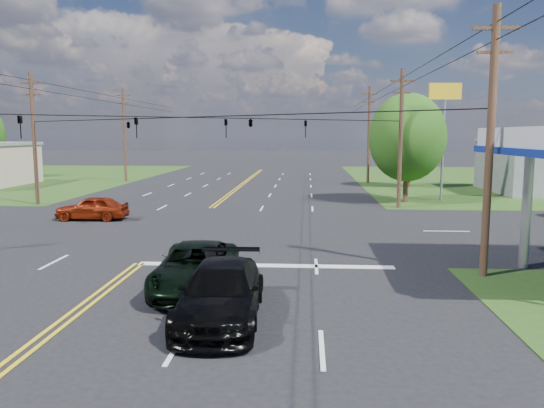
# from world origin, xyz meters

# --- Properties ---
(ground) EXTENTS (280.00, 280.00, 0.00)m
(ground) POSITION_xyz_m (0.00, 12.00, 0.00)
(ground) COLOR black
(ground) RESTS_ON ground
(stop_bar) EXTENTS (10.00, 0.50, 0.02)m
(stop_bar) POSITION_xyz_m (5.00, 4.00, 0.00)
(stop_bar) COLOR silver
(stop_bar) RESTS_ON ground
(pole_se) EXTENTS (1.60, 0.28, 9.50)m
(pole_se) POSITION_xyz_m (13.00, 3.00, 4.92)
(pole_se) COLOR #412A1B
(pole_se) RESTS_ON ground
(pole_nw) EXTENTS (1.60, 0.28, 9.50)m
(pole_nw) POSITION_xyz_m (-13.00, 21.00, 4.92)
(pole_nw) COLOR #412A1B
(pole_nw) RESTS_ON ground
(pole_ne) EXTENTS (1.60, 0.28, 9.50)m
(pole_ne) POSITION_xyz_m (13.00, 21.00, 4.92)
(pole_ne) COLOR #412A1B
(pole_ne) RESTS_ON ground
(pole_left_far) EXTENTS (1.60, 0.28, 10.00)m
(pole_left_far) POSITION_xyz_m (-13.00, 40.00, 5.17)
(pole_left_far) COLOR #412A1B
(pole_left_far) RESTS_ON ground
(pole_right_far) EXTENTS (1.60, 0.28, 10.00)m
(pole_right_far) POSITION_xyz_m (13.00, 40.00, 5.17)
(pole_right_far) COLOR #412A1B
(pole_right_far) RESTS_ON ground
(span_wire_signals) EXTENTS (26.00, 18.00, 1.13)m
(span_wire_signals) POSITION_xyz_m (0.00, 12.00, 6.00)
(span_wire_signals) COLOR black
(span_wire_signals) RESTS_ON ground
(power_lines) EXTENTS (26.04, 100.00, 0.64)m
(power_lines) POSITION_xyz_m (0.00, 10.00, 8.60)
(power_lines) COLOR black
(power_lines) RESTS_ON ground
(tree_right_a) EXTENTS (5.70, 5.70, 8.18)m
(tree_right_a) POSITION_xyz_m (14.00, 24.00, 4.87)
(tree_right_a) COLOR #412A1B
(tree_right_a) RESTS_ON ground
(tree_right_b) EXTENTS (4.94, 4.94, 7.09)m
(tree_right_b) POSITION_xyz_m (16.50, 36.00, 4.22)
(tree_right_b) COLOR #412A1B
(tree_right_b) RESTS_ON ground
(pickup_dkgreen) EXTENTS (2.85, 5.59, 1.51)m
(pickup_dkgreen) POSITION_xyz_m (3.00, 0.64, 0.76)
(pickup_dkgreen) COLOR black
(pickup_dkgreen) RESTS_ON ground
(suv_black) EXTENTS (2.33, 5.42, 1.55)m
(suv_black) POSITION_xyz_m (4.28, -2.11, 0.78)
(suv_black) COLOR black
(suv_black) RESTS_ON ground
(sedan_red) EXTENTS (4.28, 1.83, 1.44)m
(sedan_red) POSITION_xyz_m (-6.25, 14.54, 0.72)
(sedan_red) COLOR maroon
(sedan_red) RESTS_ON ground
(polesign_ne) EXTENTS (2.47, 0.47, 8.95)m
(polesign_ne) POSITION_xyz_m (17.00, 25.50, 7.09)
(polesign_ne) COLOR #A5A5AA
(polesign_ne) RESTS_ON ground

